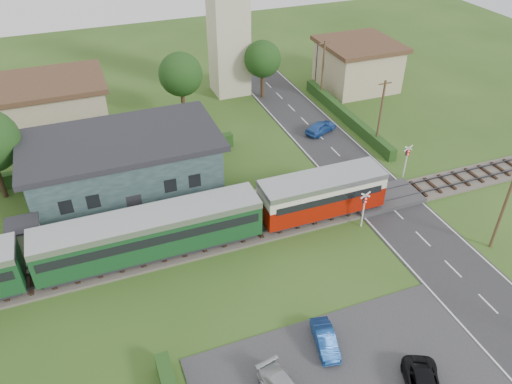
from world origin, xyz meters
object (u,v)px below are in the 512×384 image
object	(u,v)px
church_tower	(228,4)
car_on_road	(321,127)
station_building	(124,165)
pedestrian_far	(66,231)
car_park_blue	(325,340)
house_east	(357,64)
train	(105,244)
crossing_signal_near	(364,204)
equipment_hut	(26,238)
crossing_signal_far	(407,157)
pedestrian_near	(251,198)
house_west	(54,105)

from	to	relation	value
church_tower	car_on_road	bearing A→B (deg)	-68.14
church_tower	station_building	bearing A→B (deg)	-131.41
station_building	pedestrian_far	distance (m)	7.70
station_building	car_park_blue	world-z (taller)	station_building
car_park_blue	pedestrian_far	size ratio (longest dim) A/B	2.02
church_tower	house_east	size ratio (longest dim) A/B	2.00
train	car_on_road	xyz separation A→B (m)	(23.19, 12.54, -1.50)
church_tower	crossing_signal_near	world-z (taller)	church_tower
crossing_signal_near	car_on_road	size ratio (longest dim) A/B	0.88
church_tower	crossing_signal_near	size ratio (longest dim) A/B	5.37
crossing_signal_near	car_on_road	distance (m)	15.54
equipment_hut	crossing_signal_far	world-z (taller)	crossing_signal_far
car_on_road	car_park_blue	distance (m)	27.00
train	car_park_blue	xyz separation A→B (m)	(11.19, -11.64, -1.57)
church_tower	house_east	world-z (taller)	church_tower
car_on_road	pedestrian_far	bearing A→B (deg)	84.90
train	pedestrian_far	bearing A→B (deg)	124.91
house_east	car_park_blue	xyz separation A→B (m)	(-21.60, -33.64, -2.19)
station_building	train	xyz separation A→B (m)	(-2.79, -8.99, -0.52)
car_park_blue	pedestrian_near	xyz separation A→B (m)	(0.51, 14.13, 0.80)
house_west	house_east	size ratio (longest dim) A/B	1.23
station_building	crossing_signal_near	bearing A→B (deg)	-34.81
car_on_road	station_building	bearing A→B (deg)	75.63
equipment_hut	crossing_signal_near	world-z (taller)	crossing_signal_near
train	car_park_blue	distance (m)	16.22
station_building	crossing_signal_near	distance (m)	19.98
equipment_hut	car_on_road	world-z (taller)	equipment_hut
equipment_hut	station_building	distance (m)	9.92
crossing_signal_near	pedestrian_far	distance (m)	22.56
car_on_road	crossing_signal_far	bearing A→B (deg)	173.26
house_west	house_east	world-z (taller)	same
train	crossing_signal_near	world-z (taller)	train
station_building	church_tower	xyz separation A→B (m)	(15.00, 17.01, 7.53)
house_east	crossing_signal_far	distance (m)	20.64
station_building	car_on_road	distance (m)	20.80
station_building	car_park_blue	bearing A→B (deg)	-67.85
church_tower	crossing_signal_far	distance (m)	26.39
church_tower	car_park_blue	xyz separation A→B (m)	(-6.60, -37.64, -9.62)
pedestrian_near	crossing_signal_near	bearing A→B (deg)	168.23
crossing_signal_far	pedestrian_far	distance (m)	28.96
church_tower	house_west	distance (m)	21.55
house_west	pedestrian_far	bearing A→B (deg)	-90.94
house_west	pedestrian_far	xyz separation A→B (m)	(-0.32, -19.38, -1.55)
equipment_hut	house_east	world-z (taller)	house_east
pedestrian_near	car_park_blue	bearing A→B (deg)	109.36
equipment_hut	crossing_signal_far	bearing A→B (deg)	-1.46
house_west	pedestrian_far	distance (m)	19.45
crossing_signal_near	crossing_signal_far	world-z (taller)	same
car_park_blue	pedestrian_far	bearing A→B (deg)	143.60
house_west	crossing_signal_near	world-z (taller)	house_west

